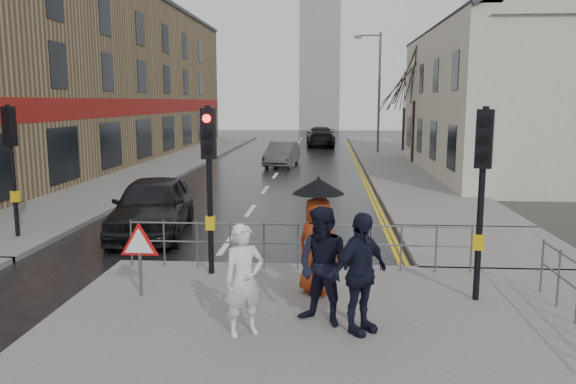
# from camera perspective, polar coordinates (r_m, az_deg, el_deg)

# --- Properties ---
(ground) EXTENTS (120.00, 120.00, 0.00)m
(ground) POSITION_cam_1_polar(r_m,az_deg,el_deg) (11.62, -8.94, -9.07)
(ground) COLOR black
(ground) RESTS_ON ground
(near_pavement) EXTENTS (10.00, 9.00, 0.14)m
(near_pavement) POSITION_cam_1_polar(r_m,az_deg,el_deg) (8.08, 7.18, -16.95)
(near_pavement) COLOR #605E5B
(near_pavement) RESTS_ON ground
(left_pavement) EXTENTS (4.00, 44.00, 0.14)m
(left_pavement) POSITION_cam_1_polar(r_m,az_deg,el_deg) (35.11, -10.95, 3.25)
(left_pavement) COLOR #605E5B
(left_pavement) RESTS_ON ground
(right_pavement) EXTENTS (4.00, 40.00, 0.14)m
(right_pavement) POSITION_cam_1_polar(r_m,az_deg,el_deg) (36.13, 10.30, 3.44)
(right_pavement) COLOR #605E5B
(right_pavement) RESTS_ON ground
(pavement_bridge_right) EXTENTS (4.00, 4.20, 0.14)m
(pavement_bridge_right) POSITION_cam_1_polar(r_m,az_deg,el_deg) (14.74, 19.56, -5.27)
(pavement_bridge_right) COLOR #605E5B
(pavement_bridge_right) RESTS_ON ground
(building_left_terrace) EXTENTS (8.00, 42.00, 10.00)m
(building_left_terrace) POSITION_cam_1_polar(r_m,az_deg,el_deg) (35.85, -20.30, 10.87)
(building_left_terrace) COLOR #88714E
(building_left_terrace) RESTS_ON ground
(building_right_cream) EXTENTS (9.00, 16.40, 10.10)m
(building_right_cream) POSITION_cam_1_polar(r_m,az_deg,el_deg) (30.28, 22.62, 10.72)
(building_right_cream) COLOR beige
(building_right_cream) RESTS_ON ground
(church_tower) EXTENTS (5.00, 5.00, 18.00)m
(church_tower) POSITION_cam_1_polar(r_m,az_deg,el_deg) (72.95, 3.27, 13.44)
(church_tower) COLOR gray
(church_tower) RESTS_ON ground
(traffic_signal_near_left) EXTENTS (0.28, 0.27, 3.40)m
(traffic_signal_near_left) POSITION_cam_1_polar(r_m,az_deg,el_deg) (11.24, -8.03, 3.19)
(traffic_signal_near_left) COLOR black
(traffic_signal_near_left) RESTS_ON near_pavement
(traffic_signal_near_right) EXTENTS (0.34, 0.33, 3.40)m
(traffic_signal_near_right) POSITION_cam_1_polar(r_m,az_deg,el_deg) (10.16, 19.17, 2.13)
(traffic_signal_near_right) COLOR black
(traffic_signal_near_right) RESTS_ON near_pavement
(traffic_signal_far_left) EXTENTS (0.34, 0.33, 3.40)m
(traffic_signal_far_left) POSITION_cam_1_polar(r_m,az_deg,el_deg) (15.96, -26.31, 4.09)
(traffic_signal_far_left) COLOR black
(traffic_signal_far_left) RESTS_ON left_pavement
(guard_railing_front) EXTENTS (7.14, 0.04, 1.00)m
(guard_railing_front) POSITION_cam_1_polar(r_m,az_deg,el_deg) (11.69, 1.01, -4.46)
(guard_railing_front) COLOR #595B5E
(guard_railing_front) RESTS_ON near_pavement
(warning_sign) EXTENTS (0.80, 0.07, 1.35)m
(warning_sign) POSITION_cam_1_polar(r_m,az_deg,el_deg) (10.43, -14.87, -5.43)
(warning_sign) COLOR #595B5E
(warning_sign) RESTS_ON near_pavement
(street_lamp) EXTENTS (1.83, 0.25, 8.00)m
(street_lamp) POSITION_cam_1_polar(r_m,az_deg,el_deg) (38.89, 9.00, 10.71)
(street_lamp) COLOR #595B5E
(street_lamp) RESTS_ON right_pavement
(tree_near) EXTENTS (2.40, 2.40, 6.58)m
(tree_near) POSITION_cam_1_polar(r_m,az_deg,el_deg) (33.15, 12.88, 11.62)
(tree_near) COLOR #30221A
(tree_near) RESTS_ON right_pavement
(tree_far) EXTENTS (2.40, 2.40, 5.64)m
(tree_far) POSITION_cam_1_polar(r_m,az_deg,el_deg) (41.11, 11.82, 10.15)
(tree_far) COLOR #30221A
(tree_far) RESTS_ON right_pavement
(pedestrian_a) EXTENTS (0.74, 0.65, 1.70)m
(pedestrian_a) POSITION_cam_1_polar(r_m,az_deg,el_deg) (8.48, -4.48, -8.91)
(pedestrian_a) COLOR silver
(pedestrian_a) RESTS_ON near_pavement
(pedestrian_b) EXTENTS (1.14, 1.07, 1.88)m
(pedestrian_b) POSITION_cam_1_polar(r_m,az_deg,el_deg) (8.83, 3.69, -7.55)
(pedestrian_b) COLOR black
(pedestrian_b) RESTS_ON near_pavement
(pedestrian_with_umbrella) EXTENTS (1.04, 0.96, 2.13)m
(pedestrian_with_umbrella) POSITION_cam_1_polar(r_m,az_deg,el_deg) (10.18, 3.06, -4.10)
(pedestrian_with_umbrella) COLOR #953111
(pedestrian_with_umbrella) RESTS_ON near_pavement
(pedestrian_d) EXTENTS (1.11, 1.07, 1.86)m
(pedestrian_d) POSITION_cam_1_polar(r_m,az_deg,el_deg) (8.57, 7.34, -8.19)
(pedestrian_d) COLOR black
(pedestrian_d) RESTS_ON near_pavement
(car_parked) EXTENTS (2.41, 4.86, 1.59)m
(car_parked) POSITION_cam_1_polar(r_m,az_deg,el_deg) (15.74, -13.61, -1.38)
(car_parked) COLOR black
(car_parked) RESTS_ON ground
(car_mid) EXTENTS (1.88, 4.22, 1.35)m
(car_mid) POSITION_cam_1_polar(r_m,az_deg,el_deg) (31.64, -0.60, 3.88)
(car_mid) COLOR #3E4043
(car_mid) RESTS_ON ground
(car_far) EXTENTS (2.49, 5.57, 1.59)m
(car_far) POSITION_cam_1_polar(r_m,az_deg,el_deg) (45.49, 3.30, 5.65)
(car_far) COLOR black
(car_far) RESTS_ON ground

